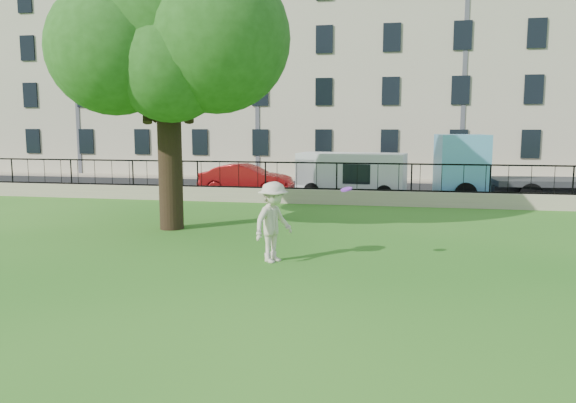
% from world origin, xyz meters
% --- Properties ---
extents(ground, '(120.00, 120.00, 0.00)m').
position_xyz_m(ground, '(0.00, 0.00, 0.00)').
color(ground, '#206217').
rests_on(ground, ground).
extents(retaining_wall, '(50.00, 0.40, 0.60)m').
position_xyz_m(retaining_wall, '(0.00, 12.00, 0.30)').
color(retaining_wall, tan).
rests_on(retaining_wall, ground).
extents(iron_railing, '(50.00, 0.05, 1.13)m').
position_xyz_m(iron_railing, '(0.00, 12.00, 1.15)').
color(iron_railing, black).
rests_on(iron_railing, retaining_wall).
extents(street, '(60.00, 9.00, 0.01)m').
position_xyz_m(street, '(0.00, 16.70, 0.01)').
color(street, black).
rests_on(street, ground).
extents(sidewalk, '(60.00, 1.40, 0.12)m').
position_xyz_m(sidewalk, '(0.00, 21.90, 0.06)').
color(sidewalk, tan).
rests_on(sidewalk, ground).
extents(building_row, '(56.40, 10.40, 13.80)m').
position_xyz_m(building_row, '(0.00, 27.57, 6.92)').
color(building_row, beige).
rests_on(building_row, ground).
extents(tree, '(7.81, 6.01, 9.52)m').
position_xyz_m(tree, '(-4.62, 5.56, 6.26)').
color(tree, black).
rests_on(tree, ground).
extents(man, '(1.20, 1.43, 1.92)m').
position_xyz_m(man, '(-0.41, 1.89, 0.96)').
color(man, beige).
rests_on(man, ground).
extents(frisbee, '(0.33, 0.33, 0.12)m').
position_xyz_m(frisbee, '(1.30, 1.95, 1.77)').
color(frisbee, purple).
extents(red_sedan, '(4.37, 1.62, 1.43)m').
position_xyz_m(red_sedan, '(-4.50, 14.40, 0.71)').
color(red_sedan, maroon).
rests_on(red_sedan, street).
extents(white_van, '(4.93, 2.41, 1.99)m').
position_xyz_m(white_van, '(0.42, 14.40, 1.00)').
color(white_van, silver).
rests_on(white_van, street).
extents(blue_truck, '(6.96, 3.01, 2.84)m').
position_xyz_m(blue_truck, '(7.49, 14.40, 1.42)').
color(blue_truck, '#58A3D0').
rests_on(blue_truck, street).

